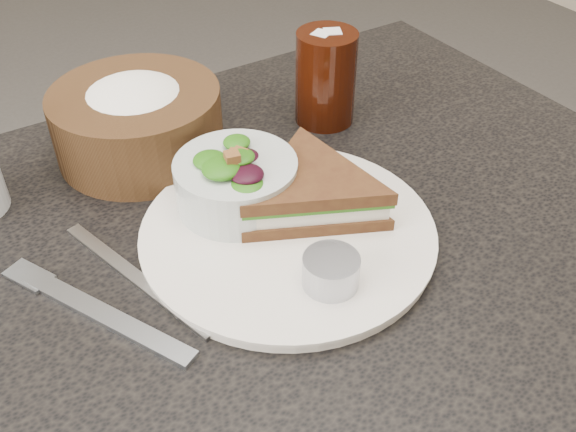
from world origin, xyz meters
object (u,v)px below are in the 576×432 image
at_px(dining_table, 262,432).
at_px(salad_bowl, 236,175).
at_px(cola_glass, 326,74).
at_px(sandwich, 312,192).
at_px(dinner_plate, 288,233).
at_px(bread_basket, 136,112).
at_px(dressing_ramekin, 331,271).

bearing_deg(dining_table, salad_bowl, 81.97).
bearing_deg(cola_glass, sandwich, -128.64).
height_order(dinner_plate, sandwich, sandwich).
bearing_deg(sandwich, salad_bowl, 165.03).
xyz_separation_m(sandwich, salad_bowl, (-0.06, 0.05, 0.01)).
relative_size(bread_basket, cola_glass, 1.52).
distance_m(dining_table, dinner_plate, 0.38).
height_order(dining_table, cola_glass, cola_glass).
bearing_deg(dinner_plate, salad_bowl, 110.45).
bearing_deg(salad_bowl, bread_basket, 104.06).
height_order(dining_table, dinner_plate, dinner_plate).
bearing_deg(cola_glass, dressing_ramekin, -123.97).
distance_m(dining_table, salad_bowl, 0.43).
height_order(sandwich, dressing_ramekin, sandwich).
distance_m(dinner_plate, dressing_ramekin, 0.09).
bearing_deg(sandwich, bread_basket, 140.51).
height_order(sandwich, bread_basket, bread_basket).
distance_m(sandwich, salad_bowl, 0.08).
xyz_separation_m(dressing_ramekin, cola_glass, (0.18, 0.27, 0.04)).
bearing_deg(dinner_plate, bread_basket, 105.87).
bearing_deg(cola_glass, dining_table, -142.28).
xyz_separation_m(bread_basket, cola_glass, (0.24, -0.06, 0.01)).
relative_size(dinner_plate, cola_glass, 2.29).
relative_size(dining_table, dinner_plate, 3.28).
xyz_separation_m(dining_table, bread_basket, (-0.04, 0.21, 0.43)).
distance_m(dinner_plate, salad_bowl, 0.08).
relative_size(dining_table, dressing_ramekin, 18.50).
bearing_deg(dining_table, bread_basket, 99.74).
xyz_separation_m(dining_table, dinner_plate, (0.03, -0.02, 0.38)).
height_order(salad_bowl, cola_glass, cola_glass).
relative_size(dressing_ramekin, cola_glass, 0.41).
bearing_deg(salad_bowl, dining_table, -98.03).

